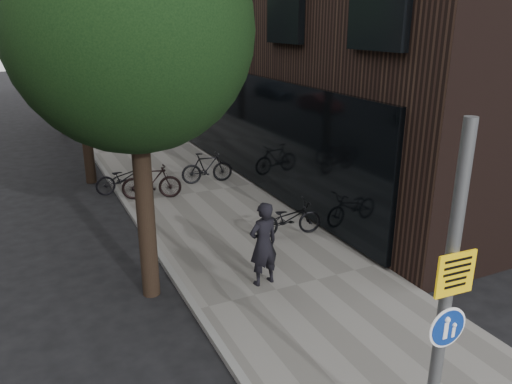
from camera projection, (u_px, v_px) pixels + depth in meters
sidewalk at (195, 194)px, 16.35m from camera, size 4.50×60.00×0.12m
curb_edge at (126, 204)px, 15.43m from camera, size 0.15×60.00×0.13m
street_tree_near at (134, 41)px, 9.00m from camera, size 4.40×4.40×7.50m
street_tree_mid at (77, 32)px, 16.25m from camera, size 5.00×5.00×7.80m
street_tree_far at (53, 28)px, 23.93m from camera, size 5.00×5.00×7.80m
signpost at (445, 307)px, 5.69m from camera, size 0.51×0.15×4.42m
pedestrian at (263, 244)px, 10.40m from camera, size 0.72×0.52×1.84m
parked_bike_facade_near at (288, 218)px, 12.95m from camera, size 1.87×0.89×0.94m
parked_bike_facade_far at (207, 168)px, 17.18m from camera, size 1.83×0.71×1.07m
parked_bike_curb_near at (124, 178)px, 16.21m from camera, size 1.92×0.79×0.99m
parked_bike_curb_far at (151, 182)px, 15.61m from camera, size 1.92×1.00×1.11m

